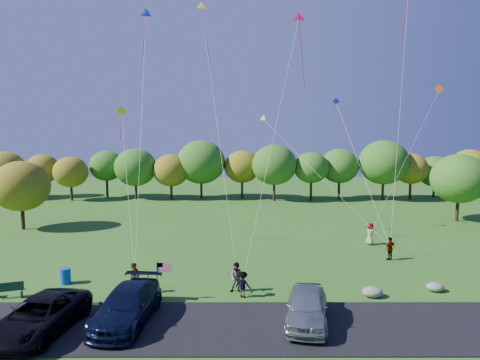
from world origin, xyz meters
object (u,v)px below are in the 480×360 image
(flyer_a, at_px, (135,279))
(flyer_d, at_px, (390,248))
(minivan_dark, at_px, (40,316))
(flyer_c, at_px, (243,284))
(flyer_b, at_px, (237,278))
(minivan_silver, at_px, (307,306))
(minivan_navy, at_px, (127,305))
(trash_barrel, at_px, (65,276))
(flyer_e, at_px, (370,234))
(park_bench, at_px, (8,289))

(flyer_a, xyz_separation_m, flyer_d, (17.85, 7.03, -0.07))
(minivan_dark, distance_m, flyer_c, 10.91)
(flyer_b, bearing_deg, minivan_silver, -42.81)
(minivan_navy, relative_size, trash_barrel, 5.99)
(flyer_a, bearing_deg, flyer_e, -17.73)
(flyer_d, xyz_separation_m, trash_barrel, (-22.79, -5.22, -0.39))
(flyer_b, relative_size, flyer_d, 1.04)
(flyer_c, bearing_deg, flyer_e, -109.91)
(minivan_dark, relative_size, minivan_silver, 1.18)
(minivan_navy, bearing_deg, minivan_dark, -158.49)
(flyer_c, distance_m, park_bench, 13.85)
(minivan_silver, bearing_deg, flyer_b, 139.42)
(minivan_silver, xyz_separation_m, flyer_d, (8.12, 11.12, -0.04))
(flyer_a, height_order, flyer_b, flyer_a)
(flyer_e, relative_size, park_bench, 1.15)
(flyer_d, bearing_deg, minivan_dark, -1.83)
(flyer_a, bearing_deg, park_bench, 133.69)
(minivan_navy, xyz_separation_m, park_bench, (-7.90, 3.37, -0.42))
(minivan_silver, distance_m, flyer_a, 10.56)
(flyer_e, bearing_deg, minivan_navy, 103.14)
(minivan_dark, xyz_separation_m, flyer_b, (9.51, 5.41, 0.03))
(flyer_b, relative_size, flyer_e, 0.97)
(minivan_dark, height_order, flyer_a, flyer_a)
(minivan_dark, bearing_deg, trash_barrel, 110.70)
(minivan_silver, bearing_deg, trash_barrel, 168.41)
(minivan_silver, bearing_deg, minivan_dark, -165.22)
(minivan_silver, relative_size, flyer_a, 2.65)
(minivan_dark, relative_size, flyer_c, 3.88)
(minivan_dark, distance_m, flyer_b, 10.95)
(flyer_e, distance_m, park_bench, 27.81)
(minivan_navy, bearing_deg, flyer_e, 47.06)
(minivan_silver, height_order, flyer_e, flyer_e)
(minivan_navy, distance_m, flyer_b, 7.02)
(minivan_navy, xyz_separation_m, trash_barrel, (-5.51, 5.76, -0.43))
(flyer_d, bearing_deg, minivan_navy, 0.79)
(minivan_dark, height_order, minivan_silver, minivan_silver)
(minivan_silver, xyz_separation_m, flyer_a, (-9.73, 4.09, 0.03))
(flyer_b, distance_m, flyer_e, 16.10)
(flyer_d, relative_size, park_bench, 1.07)
(minivan_silver, relative_size, flyer_d, 2.87)
(flyer_c, relative_size, park_bench, 0.93)
(flyer_b, bearing_deg, flyer_e, 52.35)
(minivan_dark, bearing_deg, minivan_navy, 24.36)
(minivan_dark, relative_size, park_bench, 3.62)
(minivan_dark, relative_size, flyer_a, 3.12)
(flyer_d, distance_m, park_bench, 26.31)
(minivan_silver, distance_m, trash_barrel, 15.82)
(park_bench, xyz_separation_m, trash_barrel, (2.39, 2.39, -0.01))
(trash_barrel, bearing_deg, flyer_e, 23.25)
(flyer_a, distance_m, flyer_b, 6.17)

